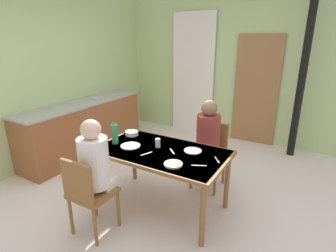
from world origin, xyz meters
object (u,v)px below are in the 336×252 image
object	(u,v)px
person_near_diner	(95,161)
water_bottle_green_near	(115,133)
chair_far_diner	(211,151)
chair_near_diner	(87,192)
serving_bowl_center	(132,133)
dining_table	(161,156)
person_far_diner	(208,134)
kitchen_counter	(84,127)

from	to	relation	value
person_near_diner	water_bottle_green_near	xyz separation A→B (m)	(-0.21, 0.55, 0.08)
chair_far_diner	person_near_diner	distance (m)	1.61
chair_near_diner	water_bottle_green_near	xyz separation A→B (m)	(-0.21, 0.69, 0.36)
chair_near_diner	serving_bowl_center	size ratio (longest dim) A/B	5.12
dining_table	chair_far_diner	distance (m)	0.85
chair_far_diner	water_bottle_green_near	world-z (taller)	water_bottle_green_near
person_near_diner	chair_near_diner	bearing A→B (deg)	-90.00
person_near_diner	water_bottle_green_near	distance (m)	0.59
person_near_diner	person_far_diner	distance (m)	1.46
chair_near_diner	chair_far_diner	distance (m)	1.70
dining_table	water_bottle_green_near	bearing A→B (deg)	-170.91
chair_far_diner	serving_bowl_center	xyz separation A→B (m)	(-0.89, -0.55, 0.26)
person_far_diner	serving_bowl_center	bearing A→B (deg)	25.08
chair_near_diner	person_near_diner	bearing A→B (deg)	90.00
kitchen_counter	dining_table	size ratio (longest dim) A/B	1.60
chair_near_diner	serving_bowl_center	bearing A→B (deg)	101.76
kitchen_counter	water_bottle_green_near	distance (m)	1.70
person_far_diner	serving_bowl_center	xyz separation A→B (m)	(-0.89, -0.42, -0.02)
person_near_diner	person_far_diner	size ratio (longest dim) A/B	1.00
chair_near_diner	person_far_diner	bearing A→B (deg)	64.51
person_far_diner	serving_bowl_center	size ratio (longest dim) A/B	4.53
chair_far_diner	water_bottle_green_near	size ratio (longest dim) A/B	3.23
dining_table	person_near_diner	distance (m)	0.76
dining_table	person_near_diner	size ratio (longest dim) A/B	1.94
chair_near_diner	water_bottle_green_near	size ratio (longest dim) A/B	3.23
dining_table	person_near_diner	bearing A→B (deg)	-120.75
dining_table	person_far_diner	distance (m)	0.72
dining_table	chair_far_diner	size ratio (longest dim) A/B	1.72
chair_far_diner	serving_bowl_center	bearing A→B (deg)	31.85
chair_far_diner	chair_near_diner	bearing A→B (deg)	66.48
chair_far_diner	water_bottle_green_near	xyz separation A→B (m)	(-0.89, -0.88, 0.36)
water_bottle_green_near	chair_far_diner	bearing A→B (deg)	44.55
kitchen_counter	chair_far_diner	bearing A→B (deg)	1.39
water_bottle_green_near	serving_bowl_center	world-z (taller)	water_bottle_green_near
person_near_diner	water_bottle_green_near	size ratio (longest dim) A/B	2.86
dining_table	person_far_diner	world-z (taller)	person_far_diner
chair_near_diner	serving_bowl_center	world-z (taller)	chair_near_diner
chair_near_diner	chair_far_diner	size ratio (longest dim) A/B	1.00
chair_far_diner	serving_bowl_center	size ratio (longest dim) A/B	5.12
person_far_diner	water_bottle_green_near	world-z (taller)	person_far_diner
water_bottle_green_near	chair_near_diner	bearing A→B (deg)	-72.97
dining_table	person_near_diner	xyz separation A→B (m)	(-0.38, -0.65, 0.12)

